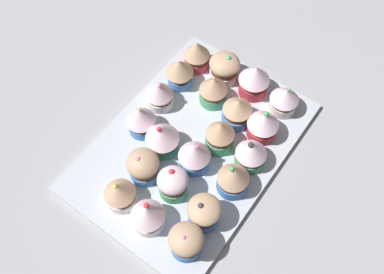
{
  "coord_description": "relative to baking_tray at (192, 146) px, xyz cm",
  "views": [
    {
      "loc": [
        -34.28,
        -24.73,
        77.31
      ],
      "look_at": [
        0.0,
        0.0,
        4.2
      ],
      "focal_mm": 41.13,
      "sensor_mm": 36.0,
      "label": 1
    }
  ],
  "objects": [
    {
      "name": "cupcake_13",
      "position": [
        -10.55,
        3.44,
        4.21
      ],
      "size": [
        6.15,
        6.15,
        7.26
      ],
      "color": "#477AC6",
      "rests_on": "baking_tray"
    },
    {
      "name": "cupcake_9",
      "position": [
        3.11,
        -4.33,
        4.42
      ],
      "size": [
        5.64,
        5.64,
        7.59
      ],
      "color": "#4C9E6B",
      "rests_on": "baking_tray"
    },
    {
      "name": "cupcake_7",
      "position": [
        -10.07,
        -3.01,
        4.05
      ],
      "size": [
        5.71,
        5.71,
        7.02
      ],
      "color": "#4C9E6B",
      "rests_on": "baking_tray"
    },
    {
      "name": "cupcake_15",
      "position": [
        11.23,
        2.72,
        4.23
      ],
      "size": [
        5.83,
        5.83,
        7.15
      ],
      "color": "#4C9E6B",
      "rests_on": "baking_tray"
    },
    {
      "name": "cupcake_12",
      "position": [
        -17.11,
        3.54,
        3.91
      ],
      "size": [
        5.81,
        5.81,
        6.75
      ],
      "color": "white",
      "rests_on": "baking_tray"
    },
    {
      "name": "cupcake_17",
      "position": [
        -3.0,
        10.11,
        4.44
      ],
      "size": [
        5.95,
        5.95,
        7.52
      ],
      "color": "#477AC6",
      "rests_on": "baking_tray"
    },
    {
      "name": "cupcake_3",
      "position": [
        3.44,
        -11.17,
        3.97
      ],
      "size": [
        5.96,
        5.96,
        7.02
      ],
      "color": "#4C9E6B",
      "rests_on": "baking_tray"
    },
    {
      "name": "cupcake_14",
      "position": [
        -3.85,
        4.18,
        4.57
      ],
      "size": [
        6.61,
        6.61,
        7.81
      ],
      "color": "#4C9E6B",
      "rests_on": "baking_tray"
    },
    {
      "name": "cupcake_18",
      "position": [
        4.18,
        11.17,
        4.17
      ],
      "size": [
        5.74,
        5.74,
        7.37
      ],
      "color": "white",
      "rests_on": "baking_tray"
    },
    {
      "name": "cupcake_20",
      "position": [
        16.78,
        10.85,
        4.4
      ],
      "size": [
        5.64,
        5.64,
        7.32
      ],
      "color": "#D1333D",
      "rests_on": "baking_tray"
    },
    {
      "name": "cupcake_8",
      "position": [
        -3.2,
        -2.87,
        4.44
      ],
      "size": [
        6.16,
        6.16,
        7.64
      ],
      "color": "#477AC6",
      "rests_on": "baking_tray"
    },
    {
      "name": "cupcake_16",
      "position": [
        17.61,
        4.29,
        3.85
      ],
      "size": [
        6.49,
        6.49,
        6.72
      ],
      "color": "white",
      "rests_on": "baking_tray"
    },
    {
      "name": "cupcake_6",
      "position": [
        -17.48,
        -3.18,
        4.29
      ],
      "size": [
        6.14,
        6.14,
        7.44
      ],
      "color": "white",
      "rests_on": "baking_tray"
    },
    {
      "name": "cupcake_19",
      "position": [
        10.87,
        11.02,
        4.47
      ],
      "size": [
        5.88,
        5.88,
        7.26
      ],
      "color": "#477AC6",
      "rests_on": "baking_tray"
    },
    {
      "name": "ground_plane",
      "position": [
        0.0,
        0.0,
        -2.1
      ],
      "size": [
        180.0,
        180.0,
        3.0
      ],
      "primitive_type": "cube",
      "color": "#9E9EA3"
    },
    {
      "name": "baking_tray",
      "position": [
        0.0,
        0.0,
        0.0
      ],
      "size": [
        46.88,
        32.87,
        1.2
      ],
      "color": "silver",
      "rests_on": "ground_plane"
    },
    {
      "name": "cupcake_0",
      "position": [
        -17.32,
        -11.26,
        4.33
      ],
      "size": [
        6.05,
        6.05,
        7.32
      ],
      "color": "#477AC6",
      "rests_on": "baking_tray"
    },
    {
      "name": "cupcake_4",
      "position": [
        10.03,
        -9.71,
        4.23
      ],
      "size": [
        6.22,
        6.22,
        7.28
      ],
      "color": "#D1333D",
      "rests_on": "baking_tray"
    },
    {
      "name": "cupcake_2",
      "position": [
        -2.99,
        -11.33,
        4.43
      ],
      "size": [
        5.89,
        5.89,
        7.93
      ],
      "color": "#477AC6",
      "rests_on": "baking_tray"
    },
    {
      "name": "cupcake_1",
      "position": [
        -11.2,
        -10.66,
        3.91
      ],
      "size": [
        6.1,
        6.1,
        6.66
      ],
      "color": "#477AC6",
      "rests_on": "baking_tray"
    },
    {
      "name": "cupcake_5",
      "position": [
        17.79,
        -10.07,
        3.97
      ],
      "size": [
        5.88,
        5.88,
        6.71
      ],
      "color": "white",
      "rests_on": "baking_tray"
    },
    {
      "name": "cupcake_11",
      "position": [
        17.9,
        -2.8,
        4.79
      ],
      "size": [
        6.45,
        6.45,
        7.98
      ],
      "color": "#D1333D",
      "rests_on": "baking_tray"
    },
    {
      "name": "cupcake_10",
      "position": [
        9.82,
        -3.92,
        4.06
      ],
      "size": [
        5.9,
        5.9,
        6.89
      ],
      "color": "#477AC6",
      "rests_on": "baking_tray"
    }
  ]
}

